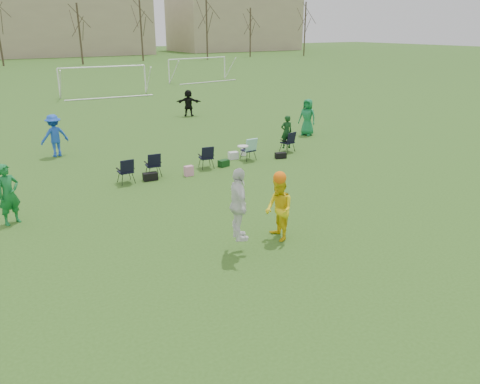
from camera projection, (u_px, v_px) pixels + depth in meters
ground at (293, 245)px, 12.78m from camera, size 260.00×260.00×0.00m
fielder_green_near at (9, 194)px, 13.91m from camera, size 0.80×0.68×1.87m
fielder_blue at (54, 136)px, 21.23m from camera, size 1.35×0.93×1.93m
fielder_green_far at (307, 117)px, 25.41m from camera, size 0.99×1.15×1.98m
fielder_black at (188, 103)px, 30.86m from camera, size 1.67×1.23×1.75m
center_contest at (260, 206)px, 12.39m from camera, size 2.19×1.27×2.89m
sideline_setup at (222, 153)px, 20.13m from camera, size 8.76×1.74×1.72m
goal_mid at (103, 73)px, 39.87m from camera, size 7.40×0.63×2.46m
goal_right at (198, 63)px, 50.57m from camera, size 7.35×1.14×2.46m
tree_line at (1, 30)px, 67.47m from camera, size 110.28×3.28×11.40m
building_row at (23, 24)px, 91.41m from camera, size 126.00×16.00×13.00m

